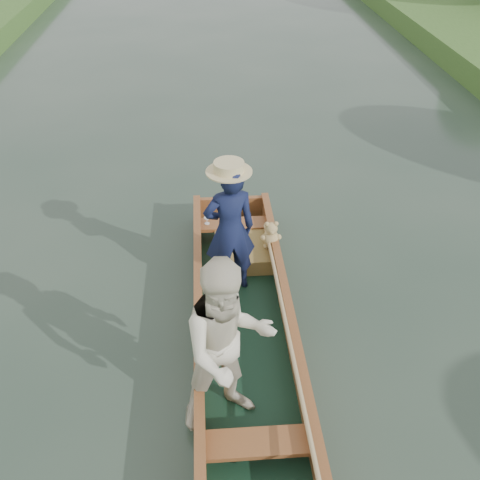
{
  "coord_description": "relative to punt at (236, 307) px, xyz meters",
  "views": [
    {
      "loc": [
        -0.36,
        -4.39,
        4.53
      ],
      "look_at": [
        0.0,
        0.6,
        0.95
      ],
      "focal_mm": 40.0,
      "sensor_mm": 36.0,
      "label": 1
    }
  ],
  "objects": [
    {
      "name": "ground",
      "position": [
        0.11,
        0.24,
        -0.68
      ],
      "size": [
        120.0,
        120.0,
        0.0
      ],
      "primitive_type": "plane",
      "color": "#283D30",
      "rests_on": "ground"
    },
    {
      "name": "punt",
      "position": [
        0.0,
        0.0,
        0.0
      ],
      "size": [
        1.37,
        5.0,
        1.94
      ],
      "color": "#13311F",
      "rests_on": "ground"
    }
  ]
}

